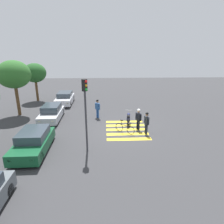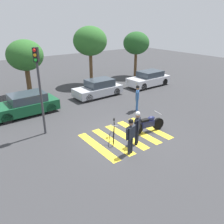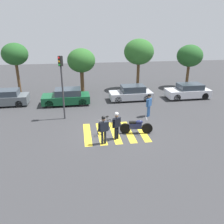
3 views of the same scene
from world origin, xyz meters
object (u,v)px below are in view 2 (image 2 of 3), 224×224
(car_silver_sedan, at_px, (98,88))
(traffic_light_pole, at_px, (39,79))
(leaning_bicycle, at_px, (114,132))
(car_green_compact, at_px, (26,104))
(officer_on_foot, at_px, (137,126))
(car_white_van, at_px, (149,79))
(police_motorcycle, at_px, (148,124))
(pedestrian_bystander, at_px, (137,96))
(officer_by_motorcycle, at_px, (131,134))

(car_silver_sedan, xyz_separation_m, traffic_light_pole, (-5.99, -3.77, 2.42))
(leaning_bicycle, bearing_deg, car_green_compact, 113.50)
(officer_on_foot, distance_m, car_green_compact, 7.96)
(car_green_compact, xyz_separation_m, traffic_light_pole, (-0.06, -3.41, 2.40))
(officer_on_foot, bearing_deg, car_white_van, 42.25)
(police_motorcycle, distance_m, officer_on_foot, 1.62)
(leaning_bicycle, height_order, officer_on_foot, officer_on_foot)
(police_motorcycle, distance_m, car_silver_sedan, 7.13)
(leaning_bicycle, bearing_deg, car_white_van, 35.64)
(police_motorcycle, height_order, leaning_bicycle, police_motorcycle)
(pedestrian_bystander, bearing_deg, officer_on_foot, -132.17)
(officer_by_motorcycle, distance_m, car_silver_sedan, 8.85)
(police_motorcycle, xyz_separation_m, officer_by_motorcycle, (-2.23, -1.10, 0.55))
(car_silver_sedan, height_order, car_white_van, car_white_van)
(officer_by_motorcycle, height_order, traffic_light_pole, traffic_light_pole)
(officer_on_foot, bearing_deg, officer_by_motorcycle, -150.30)
(traffic_light_pole, bearing_deg, police_motorcycle, -34.59)
(officer_on_foot, relative_size, car_silver_sedan, 0.45)
(officer_on_foot, height_order, traffic_light_pole, traffic_light_pole)
(leaning_bicycle, xyz_separation_m, car_white_van, (8.77, 6.29, 0.29))
(officer_on_foot, bearing_deg, police_motorcycle, 24.18)
(leaning_bicycle, xyz_separation_m, pedestrian_bystander, (3.64, 2.23, 0.67))
(officer_by_motorcycle, relative_size, pedestrian_bystander, 0.98)
(traffic_light_pole, bearing_deg, car_silver_sedan, 32.23)
(leaning_bicycle, xyz_separation_m, officer_by_motorcycle, (-0.26, -1.63, 0.65))
(pedestrian_bystander, xyz_separation_m, car_silver_sedan, (-0.38, 4.26, -0.40))
(leaning_bicycle, height_order, car_silver_sedan, car_silver_sedan)
(officer_by_motorcycle, height_order, pedestrian_bystander, pedestrian_bystander)
(car_green_compact, bearing_deg, officer_by_motorcycle, -72.79)
(traffic_light_pole, bearing_deg, officer_on_foot, -49.41)
(police_motorcycle, relative_size, car_green_compact, 0.51)
(officer_on_foot, relative_size, officer_by_motorcycle, 1.00)
(officer_by_motorcycle, bearing_deg, car_silver_sedan, 66.52)
(car_green_compact, bearing_deg, car_silver_sedan, 3.54)
(car_green_compact, relative_size, traffic_light_pole, 0.89)
(pedestrian_bystander, distance_m, car_green_compact, 7.41)
(officer_on_foot, relative_size, traffic_light_pole, 0.38)
(police_motorcycle, relative_size, traffic_light_pole, 0.46)
(officer_on_foot, xyz_separation_m, car_white_van, (8.19, 7.44, -0.35))
(car_green_compact, xyz_separation_m, car_white_van, (11.43, 0.17, -0.00))
(officer_by_motorcycle, height_order, car_green_compact, officer_by_motorcycle)
(officer_by_motorcycle, bearing_deg, police_motorcycle, 26.33)
(leaning_bicycle, xyz_separation_m, traffic_light_pole, (-2.72, 2.71, 2.70))
(leaning_bicycle, relative_size, officer_on_foot, 0.78)
(leaning_bicycle, xyz_separation_m, car_silver_sedan, (3.26, 6.48, 0.28))
(police_motorcycle, bearing_deg, car_white_van, 45.05)
(officer_on_foot, xyz_separation_m, car_green_compact, (-3.24, 7.26, -0.35))
(leaning_bicycle, height_order, car_green_compact, car_green_compact)
(pedestrian_bystander, distance_m, car_white_van, 6.56)
(police_motorcycle, relative_size, car_silver_sedan, 0.54)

